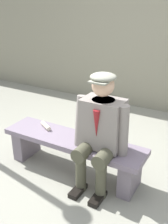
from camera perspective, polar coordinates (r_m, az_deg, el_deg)
ground_plane at (r=3.20m, az=-2.31°, el=-12.28°), size 30.00×30.00×0.00m
bench at (r=3.04m, az=-2.40°, el=-7.78°), size 1.65×0.42×0.42m
seated_man at (r=2.66m, az=3.50°, el=-3.52°), size 0.58×0.56×1.22m
rolled_magazine at (r=3.23m, az=-8.18°, el=-2.92°), size 0.20×0.15×0.05m
stadium_wall at (r=4.83m, az=13.13°, el=15.32°), size 12.00×0.24×2.47m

